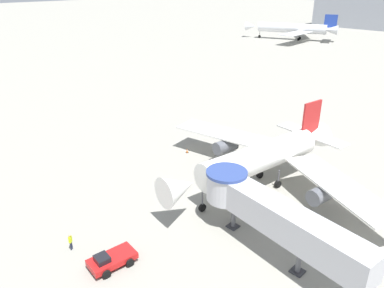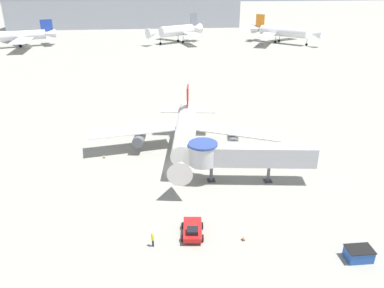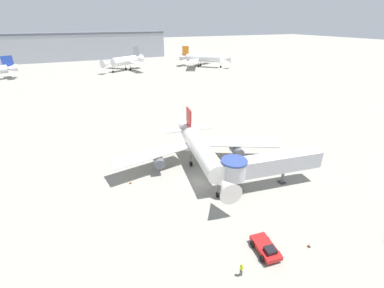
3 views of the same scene
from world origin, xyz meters
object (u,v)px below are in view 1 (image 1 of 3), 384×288
pushback_tug_red (111,259)px  traffic_cone_port_wing (187,151)px  ground_crew_marshaller (70,241)px  background_jet_blue_tail (294,28)px  jet_bridge (267,211)px  main_airplane (263,157)px

pushback_tug_red → traffic_cone_port_wing: pushback_tug_red is taller
ground_crew_marshaller → background_jet_blue_tail: (-53.81, 129.63, 3.53)m
jet_bridge → background_jet_blue_tail: background_jet_blue_tail is taller
pushback_tug_red → ground_crew_marshaller: (-4.45, -1.39, 0.31)m
pushback_tug_red → ground_crew_marshaller: bearing=-155.9°
jet_bridge → traffic_cone_port_wing: size_ratio=28.75×
ground_crew_marshaller → traffic_cone_port_wing: bearing=-12.3°
traffic_cone_port_wing → pushback_tug_red: bearing=-60.6°
pushback_tug_red → ground_crew_marshaller: 4.67m
main_airplane → pushback_tug_red: 20.95m
traffic_cone_port_wing → jet_bridge: bearing=-25.9°
background_jet_blue_tail → main_airplane: bearing=7.9°
traffic_cone_port_wing → ground_crew_marshaller: (7.40, -22.45, 0.70)m
jet_bridge → ground_crew_marshaller: jet_bridge is taller
background_jet_blue_tail → jet_bridge: bearing=8.6°
main_airplane → jet_bridge: size_ratio=1.83×
main_airplane → pushback_tug_red: size_ratio=7.47×
main_airplane → background_jet_blue_tail: background_jet_blue_tail is taller
ground_crew_marshaller → background_jet_blue_tail: background_jet_blue_tail is taller
jet_bridge → ground_crew_marshaller: size_ratio=10.20×
main_airplane → background_jet_blue_tail: 122.95m
traffic_cone_port_wing → ground_crew_marshaller: size_ratio=0.35×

